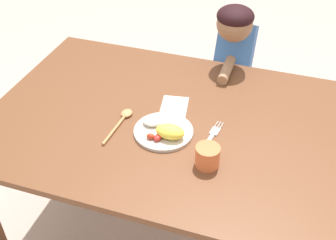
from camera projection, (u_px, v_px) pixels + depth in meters
ground_plane at (171, 239)px, 2.07m from camera, size 8.00×8.00×0.00m
dining_table at (172, 139)px, 1.67m from camera, size 1.40×0.94×0.74m
plate at (164, 131)px, 1.53m from camera, size 0.22×0.22×0.06m
fork at (211, 137)px, 1.53m from camera, size 0.05×0.19×0.01m
spoon at (122, 119)px, 1.60m from camera, size 0.05×0.22×0.02m
drinking_cup at (207, 156)px, 1.40m from camera, size 0.08×0.08×0.08m
person at (231, 87)px, 2.11m from camera, size 0.17×0.41×1.02m
napkin at (174, 107)px, 1.67m from camera, size 0.12×0.15×0.00m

